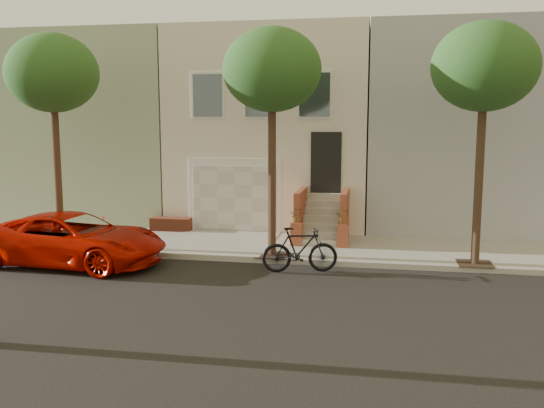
# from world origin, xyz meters

# --- Properties ---
(ground) EXTENTS (90.00, 90.00, 0.00)m
(ground) POSITION_xyz_m (0.00, 0.00, 0.00)
(ground) COLOR black
(ground) RESTS_ON ground
(sidewalk) EXTENTS (40.00, 3.70, 0.15)m
(sidewalk) POSITION_xyz_m (0.00, 5.35, 0.07)
(sidewalk) COLOR #98968A
(sidewalk) RESTS_ON ground
(house_row) EXTENTS (33.10, 11.70, 7.00)m
(house_row) POSITION_xyz_m (0.00, 11.19, 3.64)
(house_row) COLOR #BDB2A1
(house_row) RESTS_ON sidewalk
(tree_left) EXTENTS (2.70, 2.57, 6.30)m
(tree_left) POSITION_xyz_m (-5.50, 3.90, 5.26)
(tree_left) COLOR #2D2116
(tree_left) RESTS_ON sidewalk
(tree_mid) EXTENTS (2.70, 2.57, 6.30)m
(tree_mid) POSITION_xyz_m (1.00, 3.90, 5.26)
(tree_mid) COLOR #2D2116
(tree_mid) RESTS_ON sidewalk
(tree_right) EXTENTS (2.70, 2.57, 6.30)m
(tree_right) POSITION_xyz_m (6.50, 3.90, 5.26)
(tree_right) COLOR #2D2116
(tree_right) RESTS_ON sidewalk
(pickup_truck) EXTENTS (5.32, 2.79, 1.43)m
(pickup_truck) POSITION_xyz_m (-4.29, 2.41, 0.71)
(pickup_truck) COLOR #B80C00
(pickup_truck) RESTS_ON ground
(motorcycle) EXTENTS (2.06, 1.04, 1.19)m
(motorcycle) POSITION_xyz_m (1.95, 2.77, 0.60)
(motorcycle) COLOR black
(motorcycle) RESTS_ON ground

